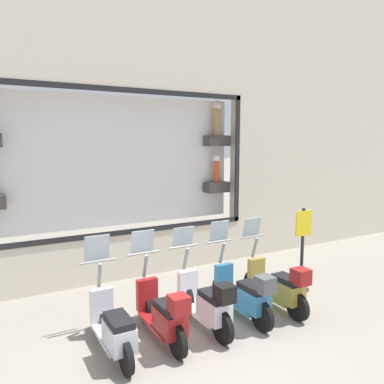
{
  "coord_description": "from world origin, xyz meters",
  "views": [
    {
      "loc": [
        -4.8,
        2.75,
        3.21
      ],
      "look_at": [
        1.89,
        -0.96,
        2.2
      ],
      "focal_mm": 35.0,
      "sensor_mm": 36.0,
      "label": 1
    }
  ],
  "objects_px": {
    "scooter_red_3": "(164,314)",
    "shop_sign_post": "(303,246)",
    "scooter_white_2": "(207,303)",
    "scooter_silver_4": "(113,328)",
    "scooter_teal_1": "(245,294)",
    "scooter_olive_0": "(279,286)"
  },
  "relations": [
    {
      "from": "scooter_red_3",
      "to": "shop_sign_post",
      "type": "bearing_deg",
      "value": -81.49
    },
    {
      "from": "scooter_white_2",
      "to": "scooter_red_3",
      "type": "relative_size",
      "value": 1.0
    },
    {
      "from": "scooter_white_2",
      "to": "scooter_silver_4",
      "type": "relative_size",
      "value": 1.01
    },
    {
      "from": "scooter_teal_1",
      "to": "scooter_silver_4",
      "type": "relative_size",
      "value": 1.01
    },
    {
      "from": "scooter_white_2",
      "to": "scooter_silver_4",
      "type": "height_order",
      "value": "scooter_silver_4"
    },
    {
      "from": "scooter_white_2",
      "to": "scooter_olive_0",
      "type": "bearing_deg",
      "value": -90.15
    },
    {
      "from": "scooter_olive_0",
      "to": "scooter_red_3",
      "type": "height_order",
      "value": "scooter_red_3"
    },
    {
      "from": "shop_sign_post",
      "to": "scooter_red_3",
      "type": "bearing_deg",
      "value": 98.51
    },
    {
      "from": "scooter_olive_0",
      "to": "scooter_white_2",
      "type": "xyz_separation_m",
      "value": [
        0.0,
        1.62,
        0.01
      ]
    },
    {
      "from": "scooter_red_3",
      "to": "scooter_white_2",
      "type": "bearing_deg",
      "value": -89.83
    },
    {
      "from": "scooter_olive_0",
      "to": "shop_sign_post",
      "type": "xyz_separation_m",
      "value": [
        0.53,
        -1.13,
        0.51
      ]
    },
    {
      "from": "scooter_white_2",
      "to": "scooter_silver_4",
      "type": "bearing_deg",
      "value": 88.1
    },
    {
      "from": "scooter_teal_1",
      "to": "shop_sign_post",
      "type": "bearing_deg",
      "value": -74.64
    },
    {
      "from": "scooter_white_2",
      "to": "shop_sign_post",
      "type": "height_order",
      "value": "shop_sign_post"
    },
    {
      "from": "scooter_olive_0",
      "to": "shop_sign_post",
      "type": "distance_m",
      "value": 1.35
    },
    {
      "from": "scooter_red_3",
      "to": "shop_sign_post",
      "type": "distance_m",
      "value": 3.63
    },
    {
      "from": "shop_sign_post",
      "to": "scooter_olive_0",
      "type": "bearing_deg",
      "value": 115.4
    },
    {
      "from": "scooter_olive_0",
      "to": "shop_sign_post",
      "type": "height_order",
      "value": "shop_sign_post"
    },
    {
      "from": "scooter_white_2",
      "to": "scooter_silver_4",
      "type": "distance_m",
      "value": 1.62
    },
    {
      "from": "scooter_teal_1",
      "to": "scooter_red_3",
      "type": "height_order",
      "value": "scooter_teal_1"
    },
    {
      "from": "scooter_white_2",
      "to": "scooter_red_3",
      "type": "distance_m",
      "value": 0.81
    },
    {
      "from": "scooter_white_2",
      "to": "scooter_red_3",
      "type": "bearing_deg",
      "value": 90.17
    }
  ]
}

